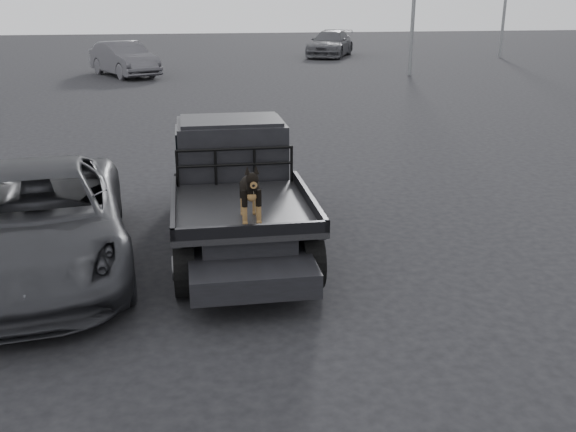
{
  "coord_description": "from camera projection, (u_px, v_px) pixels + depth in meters",
  "views": [
    {
      "loc": [
        -0.9,
        -7.11,
        3.7
      ],
      "look_at": [
        0.21,
        -0.22,
        1.28
      ],
      "focal_mm": 40.0,
      "sensor_mm": 36.0,
      "label": 1
    }
  ],
  "objects": [
    {
      "name": "distant_car_a",
      "position": [
        124.0,
        59.0,
        30.4
      ],
      "size": [
        3.7,
        5.07,
        1.59
      ],
      "primitive_type": "imported",
      "rotation": [
        0.0,
        0.0,
        0.47
      ],
      "color": "#49484D",
      "rests_on": "ground"
    },
    {
      "name": "flatbed_ute",
      "position": [
        238.0,
        216.0,
        9.91
      ],
      "size": [
        2.0,
        5.4,
        0.92
      ],
      "primitive_type": null,
      "color": "black",
      "rests_on": "ground"
    },
    {
      "name": "headache_rack",
      "position": [
        235.0,
        167.0,
        9.86
      ],
      "size": [
        1.8,
        0.08,
        0.55
      ],
      "primitive_type": null,
      "color": "black",
      "rests_on": "flatbed_ute"
    },
    {
      "name": "distant_car_b",
      "position": [
        330.0,
        44.0,
        39.99
      ],
      "size": [
        4.25,
        5.81,
        1.56
      ],
      "primitive_type": "imported",
      "rotation": [
        0.0,
        0.0,
        -0.43
      ],
      "color": "#4B4B50",
      "rests_on": "ground"
    },
    {
      "name": "ute_cab",
      "position": [
        231.0,
        145.0,
        10.5
      ],
      "size": [
        1.72,
        1.3,
        0.88
      ],
      "primitive_type": null,
      "color": "black",
      "rests_on": "flatbed_ute"
    },
    {
      "name": "dog",
      "position": [
        250.0,
        192.0,
        8.27
      ],
      "size": [
        0.32,
        0.6,
        0.74
      ],
      "primitive_type": null,
      "color": "black",
      "rests_on": "flatbed_ute"
    },
    {
      "name": "parked_suv",
      "position": [
        38.0,
        221.0,
        8.93
      ],
      "size": [
        3.05,
        5.43,
        1.43
      ],
      "primitive_type": "imported",
      "rotation": [
        0.0,
        0.0,
        0.13
      ],
      "color": "#2C2D31",
      "rests_on": "ground"
    },
    {
      "name": "ground",
      "position": [
        268.0,
        309.0,
        7.98
      ],
      "size": [
        120.0,
        120.0,
        0.0
      ],
      "primitive_type": "plane",
      "color": "black",
      "rests_on": "ground"
    }
  ]
}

